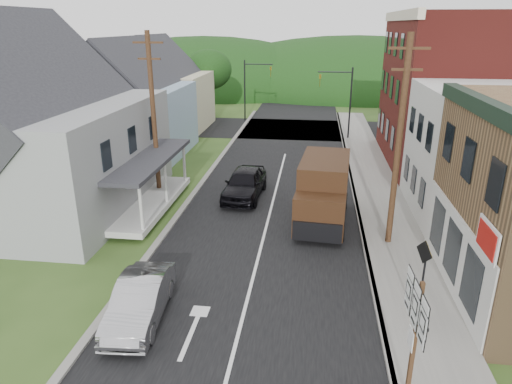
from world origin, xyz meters
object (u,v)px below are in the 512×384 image
(dark_sedan, at_px, (245,183))
(warning_sign, at_px, (423,271))
(silver_sedan, at_px, (140,301))
(delivery_van, at_px, (323,192))
(route_sign_cluster, at_px, (415,325))

(dark_sedan, height_order, warning_sign, warning_sign)
(silver_sedan, relative_size, dark_sedan, 0.87)
(dark_sedan, height_order, delivery_van, delivery_van)
(silver_sedan, height_order, warning_sign, warning_sign)
(delivery_van, height_order, route_sign_cluster, route_sign_cluster)
(dark_sedan, bearing_deg, silver_sedan, -94.80)
(warning_sign, bearing_deg, dark_sedan, 101.09)
(route_sign_cluster, bearing_deg, dark_sedan, 111.40)
(route_sign_cluster, bearing_deg, warning_sign, 71.65)
(route_sign_cluster, bearing_deg, delivery_van, 97.58)
(warning_sign, bearing_deg, route_sign_cluster, -128.42)
(silver_sedan, bearing_deg, warning_sign, 0.76)
(warning_sign, bearing_deg, silver_sedan, 162.56)
(delivery_van, bearing_deg, warning_sign, -64.48)
(delivery_van, relative_size, route_sign_cluster, 1.70)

